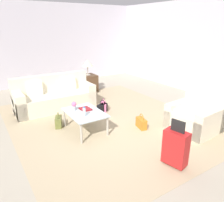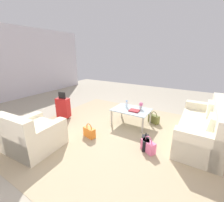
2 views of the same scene
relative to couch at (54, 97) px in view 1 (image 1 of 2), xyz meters
The scene contains 16 objects.
ground_plane 2.30m from the couch, 15.30° to the left, with size 12.00×12.00×0.00m, color #A89E89.
wall_left 3.18m from the couch, 168.18° to the left, with size 0.12×8.00×3.10m, color silver.
area_rug 1.81m from the couch, 26.65° to the left, with size 5.20×4.40×0.01m, color tan.
couch is the anchor object (origin of this frame).
armchair 3.83m from the couch, 36.35° to the left, with size 1.04×1.02×0.87m.
coffee_table 1.80m from the couch, ahead, with size 1.03×0.72×0.46m.
water_bottle 2.01m from the couch, ahead, with size 0.06×0.06×0.20m.
coffee_table_book 1.69m from the couch, ahead, with size 0.27×0.22×0.03m, color maroon.
flower_vase 1.60m from the couch, ahead, with size 0.11×0.11×0.21m.
side_table 1.89m from the couch, 122.16° to the left, with size 0.56×0.56×0.59m, color #513823.
table_lamp 2.01m from the couch, 122.16° to the left, with size 0.38×0.38×0.55m.
suitcase_red 3.88m from the couch, 11.91° to the left, with size 0.44×0.30×0.85m.
handbag_black 1.45m from the couch, 43.24° to the left, with size 0.25×0.35×0.36m.
handbag_olive 1.32m from the couch, 14.93° to the right, with size 0.35×0.26×0.36m.
handbag_pink 1.45m from the couch, 48.24° to the left, with size 0.35×0.28×0.36m.
handbag_orange 2.70m from the couch, 27.94° to the left, with size 0.34×0.21×0.36m.
Camera 1 is at (3.70, -2.41, 2.29)m, focal length 35.00 mm.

